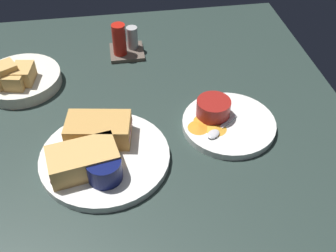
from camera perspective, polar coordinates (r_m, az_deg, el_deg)
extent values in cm
cube|color=#283833|center=(89.24, -8.10, -2.13)|extent=(110.00, 110.00, 3.00)
cylinder|color=white|center=(82.88, -8.84, -4.37)|extent=(26.13, 26.13, 1.60)
cube|color=tan|center=(84.16, -9.70, -0.51)|extent=(14.07, 9.64, 4.80)
cube|color=#DB938E|center=(84.16, -9.70, -0.51)|extent=(14.23, 9.08, 0.80)
cube|color=tan|center=(78.72, -11.80, -4.71)|extent=(14.17, 9.86, 4.80)
cube|color=#DB938E|center=(78.72, -11.80, -4.71)|extent=(14.32, 9.31, 0.80)
cylinder|color=#0C144C|center=(76.72, -8.92, -6.05)|extent=(6.64, 6.64, 4.36)
cylinder|color=black|center=(75.40, -9.06, -5.16)|extent=(5.45, 5.45, 0.60)
cube|color=silver|center=(84.56, -7.92, -2.03)|extent=(1.75, 5.56, 0.40)
ellipsoid|color=silver|center=(80.70, -8.40, -4.71)|extent=(2.72, 3.53, 0.80)
cylinder|color=white|center=(89.91, 8.52, 0.26)|extent=(20.39, 20.39, 1.60)
cylinder|color=maroon|center=(89.13, 6.38, 2.48)|extent=(7.44, 7.44, 4.02)
cylinder|color=olive|center=(88.11, 6.46, 3.28)|extent=(6.10, 6.10, 0.60)
cube|color=silver|center=(89.01, 8.47, 0.66)|extent=(4.73, 4.14, 0.40)
ellipsoid|color=silver|center=(85.43, 6.39, -1.13)|extent=(3.87, 3.74, 0.80)
cone|color=gold|center=(86.98, 6.75, -0.29)|extent=(4.80, 4.80, 0.60)
cone|color=orange|center=(88.99, 4.83, 1.08)|extent=(5.45, 5.45, 0.60)
cone|color=orange|center=(86.94, 4.30, -0.10)|extent=(4.78, 4.78, 0.60)
cone|color=gold|center=(88.93, 5.04, 1.02)|extent=(5.40, 5.40, 0.60)
cylinder|color=silver|center=(106.56, -19.88, 6.10)|extent=(19.22, 19.22, 3.00)
cube|color=tan|center=(102.24, -19.62, 6.90)|extent=(5.27, 6.61, 3.91)
cube|color=tan|center=(102.35, -22.05, 6.66)|extent=(7.38, 6.77, 5.19)
cube|color=tan|center=(101.54, -20.57, 6.27)|extent=(5.49, 6.74, 3.65)
cube|color=brown|center=(113.11, -5.79, 10.30)|extent=(9.00, 9.00, 1.00)
cylinder|color=red|center=(109.56, -6.87, 11.97)|extent=(3.60, 3.60, 8.50)
cylinder|color=#B2B2B2|center=(112.56, -5.05, 12.27)|extent=(3.00, 3.00, 6.00)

